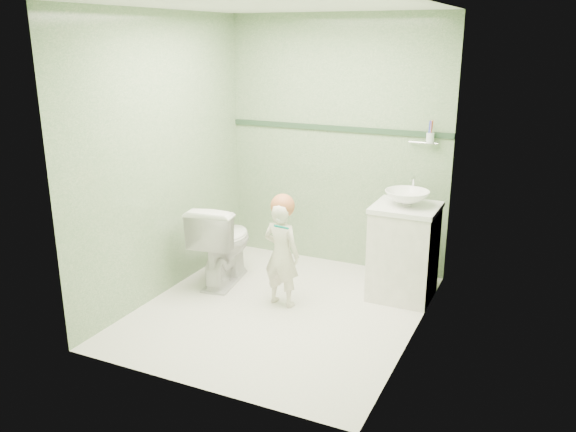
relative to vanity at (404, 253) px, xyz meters
The scene contains 12 objects.
ground 1.16m from the vanity, 140.19° to the right, with size 2.50×2.50×0.00m, color silver.
room_shell 1.35m from the vanity, 140.19° to the right, with size 2.50×2.54×2.40m.
trim_stripe 1.38m from the vanity, 147.36° to the left, with size 2.20×0.02×0.05m, color #2A452F.
vanity is the anchor object (origin of this frame).
counter 0.41m from the vanity, ahead, with size 0.54×0.52×0.04m, color white.
basin 0.49m from the vanity, ahead, with size 0.37×0.37×0.13m, color white.
faucet 0.60m from the vanity, 90.00° to the left, with size 0.03×0.13×0.18m.
cup_holder 1.05m from the vanity, 83.69° to the left, with size 0.26×0.07×0.21m.
toilet 1.62m from the vanity, 166.68° to the right, with size 0.43×0.75×0.76m, color white.
toddler 1.06m from the vanity, 146.50° to the right, with size 0.33×0.22×0.90m, color beige.
hair_cap 1.14m from the vanity, 147.65° to the right, with size 0.20×0.20×0.20m, color #B9683D.
teal_toothbrush 1.14m from the vanity, 138.98° to the right, with size 0.11×0.14×0.08m.
Camera 1 is at (1.95, -4.01, 2.19)m, focal length 36.71 mm.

